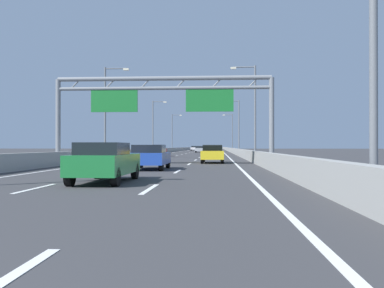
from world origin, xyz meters
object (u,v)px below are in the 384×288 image
sign_gantry (163,98)px  silver_car (199,149)px  streetlamp_right_mid (253,106)px  streetlamp_left_mid (107,107)px  green_car (105,162)px  yellow_car (213,154)px  red_car (159,150)px  streetlamp_right_distant (231,130)px  orange_car (205,148)px  blue_car (150,157)px  streetlamp_left_distant (173,130)px  white_car (194,148)px  streetlamp_right_far (238,123)px  streetlamp_left_far (154,124)px

sign_gantry → silver_car: size_ratio=3.76×
streetlamp_right_mid → streetlamp_left_mid: bearing=180.0°
silver_car → green_car: green_car is taller
yellow_car → red_car: red_car is taller
streetlamp_left_mid → streetlamp_right_distant: 65.37m
green_car → orange_car: bearing=89.8°
blue_car → orange_car: 97.34m
streetlamp_left_distant → white_car: 22.65m
streetlamp_left_mid → orange_car: (7.67, 78.53, -4.68)m
sign_gantry → silver_car: bearing=89.9°
streetlamp_right_far → silver_car: streetlamp_right_far is taller
streetlamp_right_mid → blue_car: size_ratio=2.31×
streetlamp_right_mid → yellow_car: size_ratio=2.20×
green_car → white_car: (-3.16, 112.68, -0.03)m
blue_car → sign_gantry: bearing=90.8°
sign_gantry → orange_car: 91.24m
blue_car → white_car: (-3.45, 104.25, 0.00)m
streetlamp_right_mid → streetlamp_right_far: (0.00, 31.82, 0.00)m
sign_gantry → red_car: (-3.70, 23.92, -4.01)m
streetlamp_left_far → orange_car: streetlamp_left_far is taller
sign_gantry → green_car: (-0.20, -14.63, -4.03)m
streetlamp_right_distant → orange_car: size_ratio=2.17×
streetlamp_left_mid → orange_car: size_ratio=2.17×
streetlamp_left_far → yellow_car: size_ratio=2.20×
silver_car → green_car: size_ratio=0.97×
streetlamp_right_distant → red_car: bearing=-102.1°
sign_gantry → red_car: 24.54m
streetlamp_right_distant → yellow_car: 73.05m
streetlamp_right_far → green_car: streetlamp_right_far is taller
streetlamp_left_mid → streetlamp_right_distant: same height
sign_gantry → streetlamp_left_distant: 76.63m
sign_gantry → streetlamp_left_mid: (-7.44, 12.62, 0.60)m
white_car → yellow_car: bearing=-85.8°
orange_car → red_car: bearing=-93.3°
streetlamp_left_distant → red_car: 52.68m
yellow_car → streetlamp_left_mid: bearing=140.2°
streetlamp_right_distant → white_car: size_ratio=2.11×
streetlamp_right_far → white_car: 54.90m
streetlamp_right_far → blue_car: (-7.41, -50.64, -4.66)m
orange_car → yellow_car: (3.30, -87.67, 0.02)m
blue_car → yellow_car: size_ratio=0.95×
streetlamp_right_far → streetlamp_right_distant: size_ratio=1.00×
blue_car → red_car: bearing=97.2°
streetlamp_left_mid → streetlamp_right_distant: size_ratio=1.00×
yellow_car → silver_car: bearing=93.6°
streetlamp_left_mid → streetlamp_right_far: size_ratio=1.00×
streetlamp_right_distant → streetlamp_right_mid: bearing=-90.0°
streetlamp_left_far → silver_car: 15.98m
blue_car → red_car: red_car is taller
streetlamp_right_far → streetlamp_right_distant: same height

